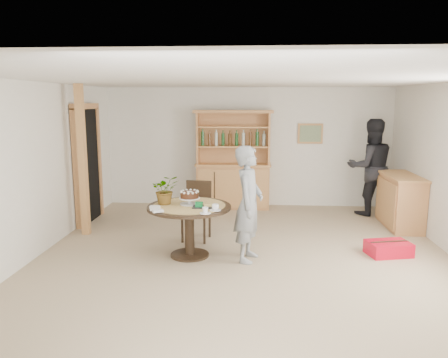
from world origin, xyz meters
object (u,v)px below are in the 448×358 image
Objects in this scene: dining_table at (189,216)px; hutch at (233,175)px; teen_boy at (249,204)px; sideboard at (400,201)px; dining_chair at (197,207)px; red_suitcase at (388,248)px; adult_person at (371,167)px.

hutch is at bearing 80.54° from dining_table.
hutch is at bearing 18.84° from teen_boy.
sideboard is 3.64m from dining_chair.
red_suitcase is (2.89, -0.61, -0.43)m from dining_chair.
hutch is 3.29m from sideboard.
dining_chair reaches higher than sideboard.
hutch is at bearing -15.53° from adult_person.
hutch is 1.08× the size of adult_person.
dining_table is 1.78× the size of red_suitcase.
dining_chair reaches higher than red_suitcase.
sideboard is at bearing 54.41° from red_suitcase.
sideboard is at bearing -43.24° from teen_boy.
red_suitcase is (-0.31, -2.37, -0.84)m from adult_person.
dining_table reaches higher than red_suitcase.
red_suitcase is at bearing -4.27° from dining_chair.
sideboard is 1.87× the size of red_suitcase.
hutch is 2.22m from dining_chair.
adult_person is 2.80× the size of red_suitcase.
adult_person is at bearing 69.77° from red_suitcase.
red_suitcase is at bearing 4.37° from dining_table.
hutch reaches higher than dining_table.
sideboard reaches higher than red_suitcase.
dining_chair is at bearing 155.33° from red_suitcase.
hutch is 2.16× the size of dining_chair.
hutch is 3.71m from red_suitcase.
teen_boy is at bearing -145.55° from sideboard.
teen_boy is 2.19m from red_suitcase.
dining_table is at bearing -99.46° from hutch.
hutch is 1.70× the size of dining_table.
sideboard is at bearing 22.15° from dining_chair.
hutch is 3.03× the size of red_suitcase.
dining_table is 0.74× the size of teen_boy.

